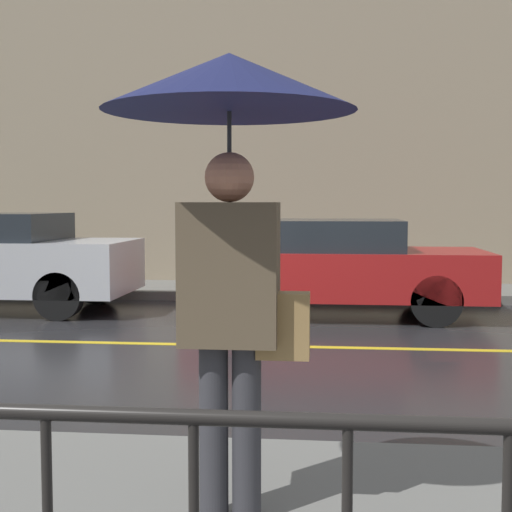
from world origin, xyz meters
name	(u,v)px	position (x,y,z in m)	size (l,w,h in m)	color
ground_plane	(228,345)	(0.00, 0.00, 0.00)	(80.00, 80.00, 0.00)	#262628
sidewalk_far	(264,291)	(0.00, 4.47, 0.07)	(28.00, 1.78, 0.15)	slate
lane_marking	(228,345)	(0.00, 0.00, 0.00)	(25.20, 0.12, 0.01)	gold
building_storefront	(269,113)	(0.00, 5.51, 3.29)	(28.00, 0.30, 6.58)	gray
pedestrian	(230,144)	(0.68, -4.70, 1.87)	(1.14, 1.14, 2.12)	#333338
car_red	(332,265)	(1.18, 2.31, 0.72)	(4.20, 1.83, 1.37)	maroon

